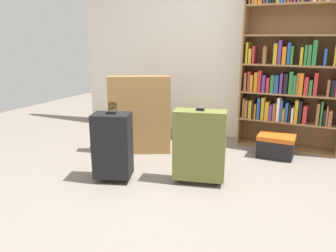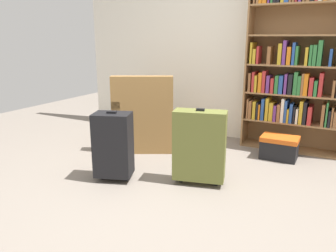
# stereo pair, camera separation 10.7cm
# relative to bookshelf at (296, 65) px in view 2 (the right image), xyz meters

# --- Properties ---
(ground_plane) EXTENTS (8.45, 8.45, 0.00)m
(ground_plane) POSITION_rel_bookshelf_xyz_m (-0.64, -1.94, -1.02)
(ground_plane) COLOR slate
(back_wall) EXTENTS (4.83, 0.10, 2.60)m
(back_wall) POSITION_rel_bookshelf_xyz_m (-0.64, 0.21, 0.28)
(back_wall) COLOR silver
(back_wall) RESTS_ON ground
(bookshelf) EXTENTS (1.15, 0.30, 1.99)m
(bookshelf) POSITION_rel_bookshelf_xyz_m (0.00, 0.00, 0.00)
(bookshelf) COLOR olive
(bookshelf) RESTS_ON ground
(armchair) EXTENTS (0.95, 0.95, 0.90)m
(armchair) POSITION_rel_bookshelf_xyz_m (-1.61, -0.72, -0.70)
(armchair) COLOR olive
(armchair) RESTS_ON ground
(mug) EXTENTS (0.12, 0.08, 0.10)m
(mug) POSITION_rel_bookshelf_xyz_m (-1.03, -0.80, -0.97)
(mug) COLOR red
(mug) RESTS_ON ground
(storage_box) EXTENTS (0.39, 0.28, 0.25)m
(storage_box) POSITION_rel_bookshelf_xyz_m (-0.05, -0.39, -0.88)
(storage_box) COLOR black
(storage_box) RESTS_ON ground
(suitcase_black) EXTENTS (0.40, 0.34, 0.67)m
(suitcase_black) POSITION_rel_bookshelf_xyz_m (-1.33, -1.72, -0.67)
(suitcase_black) COLOR black
(suitcase_black) RESTS_ON ground
(suitcase_olive) EXTENTS (0.50, 0.31, 0.71)m
(suitcase_olive) POSITION_rel_bookshelf_xyz_m (-0.58, -1.43, -0.65)
(suitcase_olive) COLOR brown
(suitcase_olive) RESTS_ON ground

